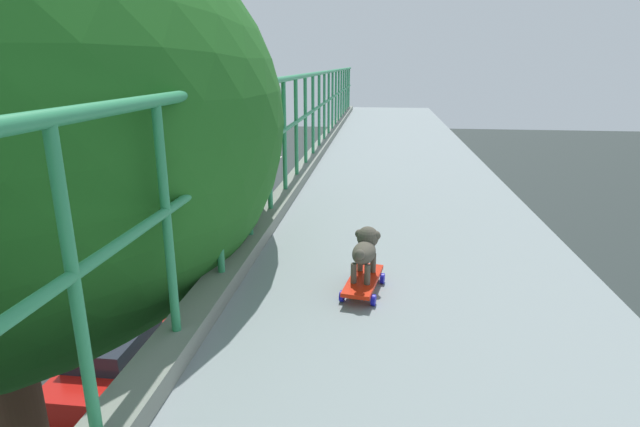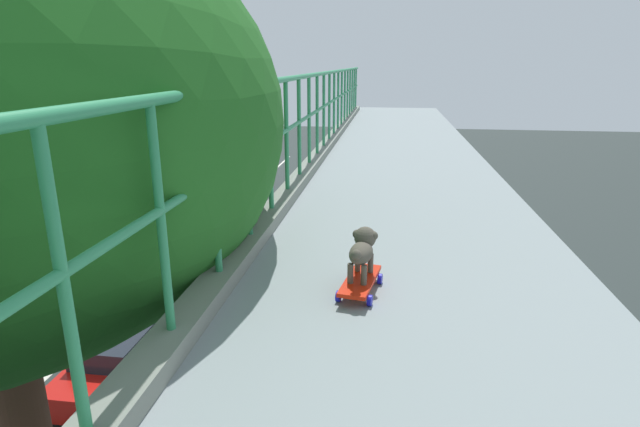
% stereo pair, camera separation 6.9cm
% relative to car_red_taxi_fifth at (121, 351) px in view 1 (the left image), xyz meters
% --- Properties ---
extents(car_red_taxi_fifth, '(1.78, 4.57, 1.45)m').
position_rel_car_red_taxi_fifth_xyz_m(car_red_taxi_fifth, '(0.00, 0.00, 0.00)').
color(car_red_taxi_fifth, red).
rests_on(car_red_taxi_fifth, ground).
extents(car_green_sixth, '(1.79, 4.20, 1.42)m').
position_rel_car_red_taxi_fifth_xyz_m(car_green_sixth, '(-3.90, 3.29, 0.01)').
color(car_green_sixth, '#266F3D').
rests_on(car_green_sixth, ground).
extents(car_grey_seventh, '(1.80, 4.33, 1.47)m').
position_rel_car_red_taxi_fifth_xyz_m(car_grey_seventh, '(-0.08, 6.78, 0.04)').
color(car_grey_seventh, slate).
rests_on(car_grey_seventh, ground).
extents(city_bus, '(2.69, 10.46, 3.17)m').
position_rel_car_red_taxi_fifth_xyz_m(city_bus, '(-3.85, 15.80, 1.16)').
color(city_bus, white).
rests_on(city_bus, ground).
extents(toy_skateboard, '(0.27, 0.51, 0.09)m').
position_rel_car_red_taxi_fifth_xyz_m(toy_skateboard, '(5.96, -7.09, 5.38)').
color(toy_skateboard, red).
rests_on(toy_skateboard, overpass_deck).
extents(small_dog, '(0.19, 0.37, 0.29)m').
position_rel_car_red_taxi_fifth_xyz_m(small_dog, '(5.97, -7.03, 5.57)').
color(small_dog, '#4F4A3E').
rests_on(small_dog, toy_skateboard).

